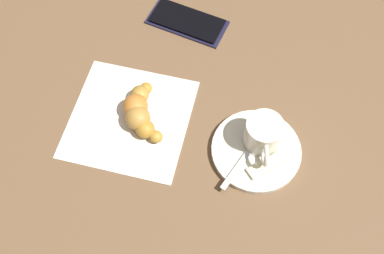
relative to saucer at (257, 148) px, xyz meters
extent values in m
plane|color=brown|center=(0.12, 0.00, -0.01)|extent=(1.80, 1.80, 0.00)
cylinder|color=silver|center=(0.00, 0.00, 0.00)|extent=(0.14, 0.14, 0.01)
cylinder|color=silver|center=(0.00, -0.01, 0.03)|extent=(0.06, 0.06, 0.05)
cylinder|color=black|center=(0.00, -0.01, 0.03)|extent=(0.05, 0.05, 0.00)
torus|color=silver|center=(-0.02, 0.02, 0.03)|extent=(0.02, 0.04, 0.04)
cube|color=silver|center=(0.01, 0.05, 0.01)|extent=(0.02, 0.09, 0.00)
ellipsoid|color=silver|center=(0.00, -0.01, 0.01)|extent=(0.02, 0.03, 0.01)
cube|color=beige|center=(-0.03, 0.02, 0.01)|extent=(0.05, 0.07, 0.01)
cube|color=silver|center=(0.21, 0.05, 0.00)|extent=(0.24, 0.24, 0.00)
ellipsoid|color=#BD7F27|center=(0.21, -0.01, 0.01)|extent=(0.03, 0.03, 0.02)
ellipsoid|color=#A47F34|center=(0.22, 0.01, 0.01)|extent=(0.04, 0.04, 0.03)
ellipsoid|color=#BB722E|center=(0.21, 0.03, 0.02)|extent=(0.06, 0.06, 0.04)
ellipsoid|color=#AC7B36|center=(0.19, 0.05, 0.02)|extent=(0.06, 0.06, 0.04)
ellipsoid|color=#AE7A2A|center=(0.18, 0.06, 0.01)|extent=(0.04, 0.04, 0.03)
ellipsoid|color=#B18532|center=(0.15, 0.06, 0.01)|extent=(0.02, 0.02, 0.02)
cube|color=#1A1931|center=(0.22, -0.18, 0.00)|extent=(0.15, 0.08, 0.01)
cube|color=black|center=(0.22, -0.18, 0.00)|extent=(0.14, 0.07, 0.00)
camera|label=1|loc=(-0.04, 0.30, 0.63)|focal=40.03mm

